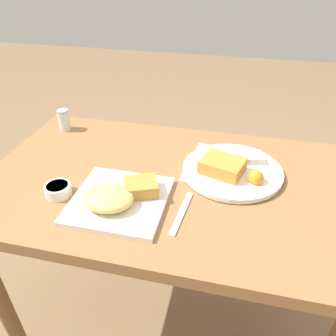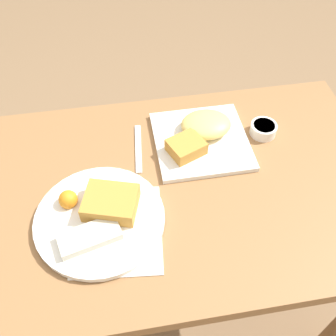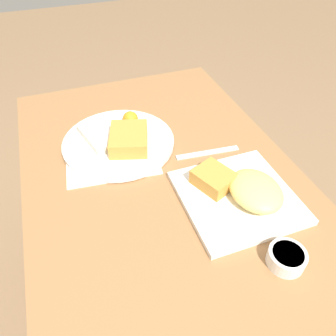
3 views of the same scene
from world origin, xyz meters
TOP-DOWN VIEW (x-y plane):
  - ground_plane at (0.00, 0.00)m, footprint 8.00×8.00m
  - dining_table at (0.00, 0.00)m, footprint 1.08×0.66m
  - menu_card at (0.15, 0.10)m, footprint 0.22×0.25m
  - plate_square_near at (-0.10, -0.14)m, footprint 0.25×0.25m
  - plate_oval_far at (0.18, 0.07)m, footprint 0.30×0.30m
  - sauce_ramekin at (-0.27, -0.14)m, footprint 0.07×0.07m
  - salt_shaker at (-0.44, 0.22)m, footprint 0.04×0.04m
  - butter_knife at (0.07, -0.14)m, footprint 0.03×0.17m

SIDE VIEW (x-z plane):
  - ground_plane at x=0.00m, z-range 0.00..0.00m
  - dining_table at x=0.00m, z-range 0.26..0.97m
  - menu_card at x=0.15m, z-range 0.71..0.71m
  - butter_knife at x=0.07m, z-range 0.71..0.71m
  - sauce_ramekin at x=-0.27m, z-range 0.71..0.74m
  - plate_oval_far at x=0.18m, z-range 0.70..0.75m
  - plate_square_near at x=-0.10m, z-range 0.70..0.76m
  - salt_shaker at x=-0.44m, z-range 0.70..0.78m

